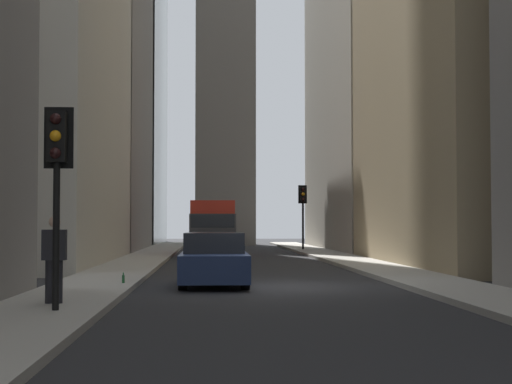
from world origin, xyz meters
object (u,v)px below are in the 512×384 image
at_px(sedan_navy, 214,261).
at_px(traffic_light_midblock, 303,202).
at_px(traffic_light_foreground, 57,160).
at_px(pedestrian, 54,256).
at_px(discarded_bottle, 123,279).
at_px(delivery_truck, 213,228).

height_order(sedan_navy, traffic_light_midblock, traffic_light_midblock).
height_order(traffic_light_foreground, pedestrian, traffic_light_foreground).
distance_m(pedestrian, discarded_bottle, 5.29).
bearing_deg(delivery_truck, traffic_light_midblock, -42.02).
bearing_deg(traffic_light_midblock, sedan_navy, 168.21).
bearing_deg(pedestrian, sedan_navy, -27.25).
height_order(delivery_truck, pedestrian, delivery_truck).
bearing_deg(delivery_truck, sedan_navy, -180.00).
relative_size(sedan_navy, traffic_light_midblock, 1.12).
bearing_deg(sedan_navy, traffic_light_foreground, 158.75).
distance_m(delivery_truck, traffic_light_foreground, 27.36).
relative_size(traffic_light_foreground, pedestrian, 2.16).
xyz_separation_m(sedan_navy, discarded_bottle, (-0.79, 2.32, -0.42)).
bearing_deg(traffic_light_midblock, delivery_truck, 137.98).
bearing_deg(sedan_navy, traffic_light_midblock, -11.79).
xyz_separation_m(delivery_truck, traffic_light_midblock, (6.02, -5.42, 1.50)).
relative_size(delivery_truck, sedan_navy, 1.50).
bearing_deg(delivery_truck, pedestrian, 173.25).
height_order(traffic_light_midblock, discarded_bottle, traffic_light_midblock).
distance_m(traffic_light_midblock, pedestrian, 33.13).
height_order(delivery_truck, traffic_light_midblock, traffic_light_midblock).
xyz_separation_m(traffic_light_foreground, pedestrian, (1.24, 0.27, -1.74)).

